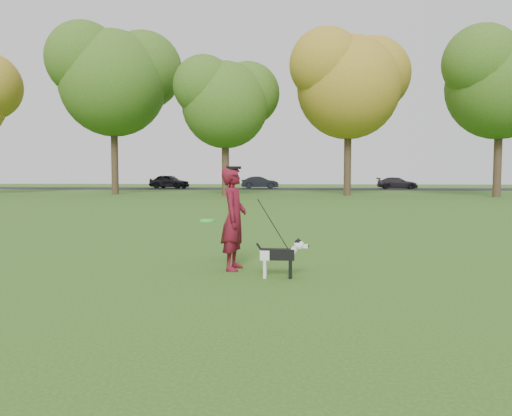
# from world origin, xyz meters

# --- Properties ---
(ground) EXTENTS (120.00, 120.00, 0.00)m
(ground) POSITION_xyz_m (0.00, 0.00, 0.00)
(ground) COLOR #285116
(ground) RESTS_ON ground
(road) EXTENTS (120.00, 7.00, 0.02)m
(road) POSITION_xyz_m (0.00, 40.00, 0.01)
(road) COLOR black
(road) RESTS_ON ground
(man) EXTENTS (0.43, 0.60, 1.56)m
(man) POSITION_xyz_m (-0.29, 0.53, 0.78)
(man) COLOR #5A0C1B
(man) RESTS_ON ground
(dog) EXTENTS (0.75, 0.15, 0.57)m
(dog) POSITION_xyz_m (0.45, -0.02, 0.35)
(dog) COLOR black
(dog) RESTS_ON ground
(car_left) EXTENTS (4.14, 2.58, 1.31)m
(car_left) POSITION_xyz_m (-11.52, 40.00, 0.68)
(car_left) COLOR black
(car_left) RESTS_ON road
(car_mid) EXTENTS (3.62, 1.71, 1.15)m
(car_mid) POSITION_xyz_m (-2.83, 40.00, 0.59)
(car_mid) COLOR black
(car_mid) RESTS_ON road
(car_right) EXTENTS (3.70, 1.59, 1.06)m
(car_right) POSITION_xyz_m (9.91, 40.00, 0.55)
(car_right) COLOR black
(car_right) RESTS_ON road
(man_held_items) EXTENTS (1.35, 0.66, 1.19)m
(man_held_items) POSITION_xyz_m (0.30, 0.23, 0.74)
(man_held_items) COLOR #20FF3B
(man_held_items) RESTS_ON ground
(tree_row) EXTENTS (51.74, 8.86, 12.01)m
(tree_row) POSITION_xyz_m (-1.43, 26.07, 7.41)
(tree_row) COLOR #38281C
(tree_row) RESTS_ON ground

